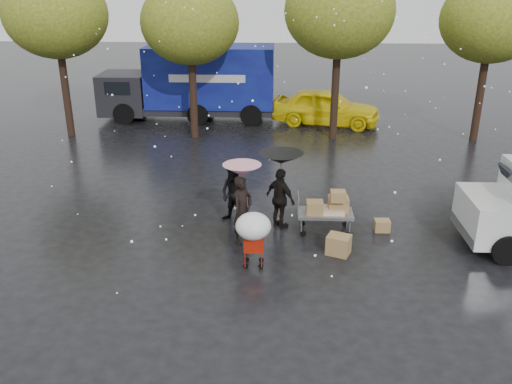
{
  "coord_description": "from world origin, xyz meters",
  "views": [
    {
      "loc": [
        0.2,
        -12.76,
        6.63
      ],
      "look_at": [
        -0.42,
        1.0,
        1.07
      ],
      "focal_mm": 38.0,
      "sensor_mm": 36.0,
      "label": 1
    }
  ],
  "objects_px": {
    "shopping_cart": "(253,229)",
    "blue_truck": "(193,83)",
    "vendor_cart": "(329,208)",
    "person_black": "(280,199)",
    "yellow_taxi": "(326,107)",
    "person_pink": "(242,210)"
  },
  "relations": [
    {
      "from": "person_black",
      "to": "vendor_cart",
      "type": "relative_size",
      "value": 1.14
    },
    {
      "from": "vendor_cart",
      "to": "yellow_taxi",
      "type": "distance_m",
      "value": 11.53
    },
    {
      "from": "blue_truck",
      "to": "yellow_taxi",
      "type": "distance_m",
      "value": 6.44
    },
    {
      "from": "shopping_cart",
      "to": "blue_truck",
      "type": "xyz_separation_m",
      "value": [
        -3.6,
        14.41,
        0.69
      ]
    },
    {
      "from": "shopping_cart",
      "to": "blue_truck",
      "type": "height_order",
      "value": "blue_truck"
    },
    {
      "from": "person_black",
      "to": "blue_truck",
      "type": "xyz_separation_m",
      "value": [
        -4.23,
        12.08,
        0.89
      ]
    },
    {
      "from": "person_pink",
      "to": "vendor_cart",
      "type": "relative_size",
      "value": 1.21
    },
    {
      "from": "yellow_taxi",
      "to": "vendor_cart",
      "type": "bearing_deg",
      "value": -171.24
    },
    {
      "from": "vendor_cart",
      "to": "yellow_taxi",
      "type": "relative_size",
      "value": 0.31
    },
    {
      "from": "person_black",
      "to": "shopping_cart",
      "type": "bearing_deg",
      "value": 118.54
    },
    {
      "from": "person_pink",
      "to": "yellow_taxi",
      "type": "relative_size",
      "value": 0.37
    },
    {
      "from": "shopping_cart",
      "to": "vendor_cart",
      "type": "bearing_deg",
      "value": 47.23
    },
    {
      "from": "person_pink",
      "to": "person_black",
      "type": "bearing_deg",
      "value": -12.2
    },
    {
      "from": "person_pink",
      "to": "vendor_cart",
      "type": "xyz_separation_m",
      "value": [
        2.3,
        0.71,
        -0.19
      ]
    },
    {
      "from": "vendor_cart",
      "to": "blue_truck",
      "type": "distance_m",
      "value": 13.54
    },
    {
      "from": "person_black",
      "to": "yellow_taxi",
      "type": "relative_size",
      "value": 0.35
    },
    {
      "from": "shopping_cart",
      "to": "blue_truck",
      "type": "distance_m",
      "value": 14.87
    },
    {
      "from": "person_pink",
      "to": "vendor_cart",
      "type": "bearing_deg",
      "value": -38.73
    },
    {
      "from": "vendor_cart",
      "to": "person_pink",
      "type": "bearing_deg",
      "value": -162.8
    },
    {
      "from": "vendor_cart",
      "to": "shopping_cart",
      "type": "distance_m",
      "value": 2.88
    },
    {
      "from": "person_black",
      "to": "person_pink",
      "type": "bearing_deg",
      "value": 87.44
    },
    {
      "from": "person_black",
      "to": "vendor_cart",
      "type": "height_order",
      "value": "person_black"
    }
  ]
}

